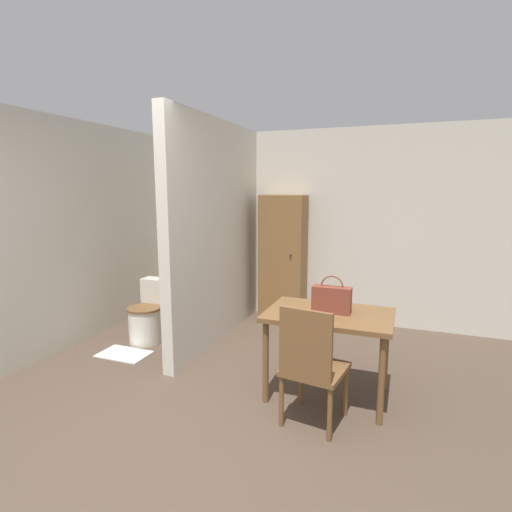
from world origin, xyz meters
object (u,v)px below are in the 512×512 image
Objects in this scene: dining_table at (329,323)px; wooden_chair at (311,364)px; toilet at (148,316)px; wooden_cabinet at (283,258)px; handbag at (332,299)px.

wooden_chair is at bearing -93.60° from dining_table.
dining_table is at bearing 94.95° from wooden_chair.
toilet is 0.42× the size of wooden_cabinet.
wooden_cabinet reaches higher than wooden_chair.
wooden_cabinet reaches higher than handbag.
toilet is (-2.15, 1.01, -0.20)m from wooden_chair.
wooden_chair is at bearing -68.17° from wooden_cabinet.
wooden_chair is 2.93× the size of handbag.
wooden_chair is 0.56× the size of wooden_cabinet.
wooden_cabinet is (1.23, 1.30, 0.54)m from toilet.
handbag is (2.20, -0.51, 0.56)m from toilet.
wooden_chair reaches higher than dining_table.
handbag is 2.05m from wooden_cabinet.
wooden_chair is at bearing -95.50° from handbag.
toilet is at bearing -133.41° from wooden_cabinet.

